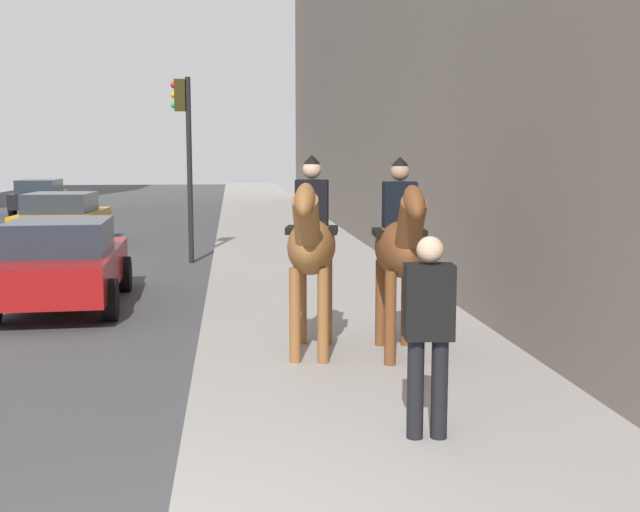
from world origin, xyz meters
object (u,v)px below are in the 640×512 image
(mounted_horse_far, at_px, (401,246))
(car_mid_lane, at_px, (63,218))
(pedestrian_greeting, at_px, (429,324))
(car_near_lane, at_px, (63,262))
(car_far_lane, at_px, (41,196))
(mounted_horse_near, at_px, (311,243))
(traffic_light_near_curb, at_px, (185,140))

(mounted_horse_far, bearing_deg, car_mid_lane, -149.44)
(pedestrian_greeting, bearing_deg, car_near_lane, 38.56)
(car_near_lane, relative_size, car_far_lane, 0.92)
(car_mid_lane, bearing_deg, car_near_lane, -166.32)
(mounted_horse_far, bearing_deg, mounted_horse_near, -97.48)
(car_mid_lane, relative_size, traffic_light_near_curb, 0.95)
(car_near_lane, height_order, traffic_light_near_curb, traffic_light_near_curb)
(car_far_lane, bearing_deg, traffic_light_near_curb, -157.93)
(car_near_lane, distance_m, car_mid_lane, 9.10)
(car_near_lane, bearing_deg, car_far_lane, 11.36)
(mounted_horse_near, bearing_deg, mounted_horse_far, 88.50)
(pedestrian_greeting, distance_m, car_mid_lane, 16.81)
(traffic_light_near_curb, bearing_deg, pedestrian_greeting, -167.42)
(mounted_horse_far, bearing_deg, traffic_light_near_curb, -158.04)
(pedestrian_greeting, relative_size, car_mid_lane, 0.43)
(traffic_light_near_curb, bearing_deg, mounted_horse_near, -167.72)
(mounted_horse_far, relative_size, traffic_light_near_curb, 0.56)
(traffic_light_near_curb, bearing_deg, car_near_lane, 161.03)
(mounted_horse_near, relative_size, car_near_lane, 0.56)
(pedestrian_greeting, xyz_separation_m, car_far_lane, (27.00, 9.42, -0.34))
(pedestrian_greeting, bearing_deg, car_mid_lane, 27.34)
(mounted_horse_far, height_order, car_mid_lane, mounted_horse_far)
(car_near_lane, xyz_separation_m, car_mid_lane, (8.91, 1.85, 0.01))
(car_far_lane, bearing_deg, pedestrian_greeting, -162.68)
(car_mid_lane, bearing_deg, traffic_light_near_curb, -135.84)
(car_far_lane, bearing_deg, car_near_lane, -167.82)
(mounted_horse_near, height_order, car_near_lane, mounted_horse_near)
(car_mid_lane, height_order, car_far_lane, same)
(mounted_horse_near, relative_size, mounted_horse_far, 1.01)
(car_far_lane, xyz_separation_m, traffic_light_near_curb, (-15.30, -6.80, 2.02))
(car_far_lane, bearing_deg, car_mid_lane, -166.00)
(mounted_horse_far, relative_size, pedestrian_greeting, 1.37)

